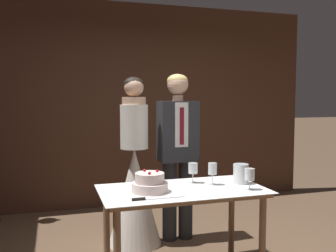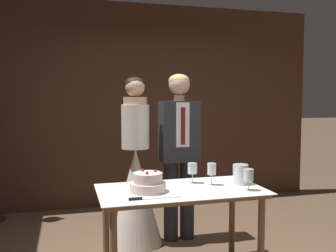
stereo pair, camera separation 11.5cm
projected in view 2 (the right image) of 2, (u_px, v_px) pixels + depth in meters
name	position (u px, v px, depth m)	size (l,w,h in m)	color
wall_back	(141.00, 105.00, 5.25)	(5.12, 0.12, 2.79)	#472B1E
cake_table	(181.00, 200.00, 3.09)	(1.36, 0.73, 0.75)	#8E6B4C
tiered_cake	(148.00, 183.00, 3.00)	(0.29, 0.29, 0.17)	beige
cake_knife	(145.00, 198.00, 2.77)	(0.41, 0.03, 0.02)	silver
wine_glass_near	(249.00, 176.00, 3.03)	(0.08, 0.08, 0.18)	silver
wine_glass_middle	(212.00, 170.00, 3.21)	(0.08, 0.08, 0.19)	silver
wine_glass_far	(192.00, 169.00, 3.29)	(0.08, 0.08, 0.18)	silver
hurricane_candle	(240.00, 175.00, 3.25)	(0.13, 0.13, 0.17)	silver
bride	(136.00, 184.00, 3.82)	(0.54, 0.54, 1.71)	white
groom	(179.00, 146.00, 3.91)	(0.40, 0.25, 1.75)	#282B30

